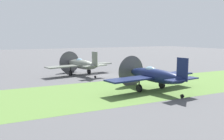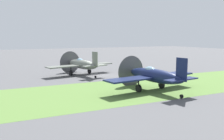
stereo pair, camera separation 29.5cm
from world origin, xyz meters
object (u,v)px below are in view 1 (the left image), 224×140
ground_crew_chief (65,62)px  airplane_lead (81,64)px  runway_marker_cone (149,76)px  airplane_wingman (154,75)px

ground_crew_chief → airplane_lead: bearing=-1.7°
airplane_lead → runway_marker_cone: 9.71m
airplane_lead → ground_crew_chief: (0.68, 10.27, -0.61)m
airplane_lead → runway_marker_cone: (7.47, -6.06, -1.30)m
airplane_lead → ground_crew_chief: 10.31m
airplane_lead → runway_marker_cone: airplane_lead is taller
airplane_wingman → ground_crew_chief: 23.68m
ground_crew_chief → airplane_wingman: bearing=7.5°
airplane_lead → ground_crew_chief: airplane_lead is taller
airplane_lead → runway_marker_cone: size_ratio=23.35×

